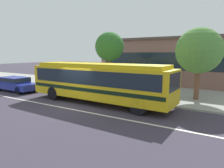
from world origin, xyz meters
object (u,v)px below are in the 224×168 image
object	(u,v)px
pedestrian_waiting_near_sign	(111,82)
street_tree_mid_block	(199,51)
sedan_behind_bus	(15,83)
street_tree_near_stop	(109,47)
transit_bus	(98,80)

from	to	relation	value
pedestrian_waiting_near_sign	street_tree_mid_block	bearing A→B (deg)	11.95
sedan_behind_bus	street_tree_near_stop	bearing A→B (deg)	31.96
pedestrian_waiting_near_sign	street_tree_near_stop	bearing A→B (deg)	126.06
street_tree_near_stop	street_tree_mid_block	world-z (taller)	street_tree_near_stop
transit_bus	sedan_behind_bus	xyz separation A→B (m)	(-9.23, -0.24, -0.88)
sedan_behind_bus	street_tree_near_stop	xyz separation A→B (m)	(7.40, 4.62, 3.29)
sedan_behind_bus	street_tree_mid_block	size ratio (longest dim) A/B	0.92
transit_bus	pedestrian_waiting_near_sign	size ratio (longest dim) A/B	6.50
street_tree_near_stop	street_tree_mid_block	distance (m)	7.59
pedestrian_waiting_near_sign	street_tree_mid_block	distance (m)	7.06
pedestrian_waiting_near_sign	street_tree_mid_block	xyz separation A→B (m)	(6.45, 1.36, 2.54)
sedan_behind_bus	pedestrian_waiting_near_sign	distance (m)	9.07
transit_bus	sedan_behind_bus	distance (m)	9.28
sedan_behind_bus	street_tree_mid_block	bearing A→B (deg)	16.49
pedestrian_waiting_near_sign	street_tree_near_stop	size ratio (longest dim) A/B	0.31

